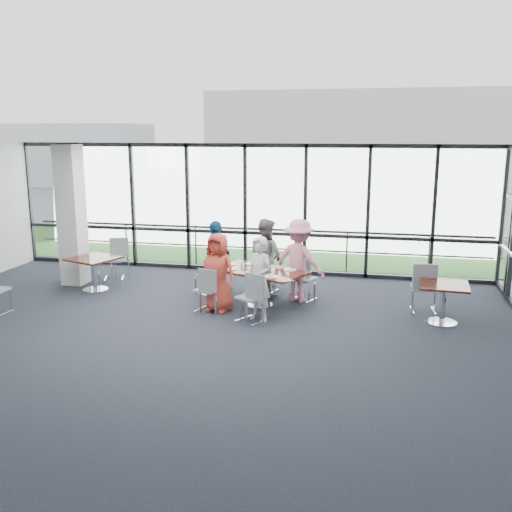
% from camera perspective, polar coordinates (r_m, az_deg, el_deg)
% --- Properties ---
extents(floor, '(12.00, 10.00, 0.02)m').
position_cam_1_polar(floor, '(9.92, -7.88, -8.35)').
color(floor, '#1D222C').
rests_on(floor, ground).
extents(ceiling, '(12.00, 10.00, 0.04)m').
position_cam_1_polar(ceiling, '(9.29, -8.47, 10.52)').
color(ceiling, white).
rests_on(ceiling, ground).
extents(curtain_wall_back, '(12.00, 0.10, 3.20)m').
position_cam_1_polar(curtain_wall_back, '(14.20, -1.08, 4.75)').
color(curtain_wall_back, white).
rests_on(curtain_wall_back, ground).
extents(exit_door, '(0.12, 1.60, 2.10)m').
position_cam_1_polar(exit_door, '(12.95, 24.26, 0.45)').
color(exit_door, black).
rests_on(exit_door, ground).
extents(structural_column, '(0.50, 0.50, 3.20)m').
position_cam_1_polar(structural_column, '(13.69, -17.97, 3.87)').
color(structural_column, silver).
rests_on(structural_column, ground).
extents(apron, '(80.00, 70.00, 0.02)m').
position_cam_1_polar(apron, '(19.29, 2.41, 1.88)').
color(apron, slate).
rests_on(apron, ground).
extents(grass_strip, '(80.00, 5.00, 0.01)m').
position_cam_1_polar(grass_strip, '(17.35, 1.25, 0.81)').
color(grass_strip, '#295A22').
rests_on(grass_strip, ground).
extents(hangar_main, '(24.00, 10.00, 6.00)m').
position_cam_1_polar(hangar_main, '(40.69, 13.71, 11.31)').
color(hangar_main, silver).
rests_on(hangar_main, ground).
extents(hangar_aux, '(10.00, 6.00, 4.00)m').
position_cam_1_polar(hangar_aux, '(42.44, -17.95, 9.74)').
color(hangar_aux, silver).
rests_on(hangar_aux, ground).
extents(guard_rail, '(12.00, 0.06, 0.06)m').
position_cam_1_polar(guard_rail, '(14.95, -0.53, 0.86)').
color(guard_rail, '#2D2D33').
rests_on(guard_rail, ground).
extents(main_table, '(2.12, 1.71, 0.75)m').
position_cam_1_polar(main_table, '(11.50, 0.32, -2.03)').
color(main_table, black).
rests_on(main_table, ground).
extents(side_table_left, '(1.21, 1.21, 0.75)m').
position_cam_1_polar(side_table_left, '(13.11, -15.90, -0.60)').
color(side_table_left, black).
rests_on(side_table_left, ground).
extents(side_table_right, '(0.92, 0.92, 0.75)m').
position_cam_1_polar(side_table_right, '(10.99, 18.26, -3.26)').
color(side_table_right, black).
rests_on(side_table_right, ground).
extents(diner_near_left, '(0.86, 0.67, 1.56)m').
position_cam_1_polar(diner_near_left, '(11.15, -3.81, -1.66)').
color(diner_near_left, '#BD382B').
rests_on(diner_near_left, ground).
extents(diner_near_right, '(0.72, 0.67, 1.59)m').
position_cam_1_polar(diner_near_right, '(10.56, 0.33, -2.35)').
color(diner_near_right, silver).
rests_on(diner_near_right, ground).
extents(diner_far_left, '(0.95, 0.88, 1.67)m').
position_cam_1_polar(diner_far_left, '(12.27, 0.98, -0.09)').
color(diner_far_left, slate).
rests_on(diner_far_left, ground).
extents(diner_far_right, '(1.25, 0.92, 1.73)m').
position_cam_1_polar(diner_far_right, '(11.80, 4.32, -0.47)').
color(diner_far_right, pink).
rests_on(diner_far_right, ground).
extents(diner_end, '(0.74, 1.06, 1.64)m').
position_cam_1_polar(diner_end, '(12.22, -3.93, -0.24)').
color(diner_end, '#194E87').
rests_on(diner_end, ground).
extents(chair_main_nl, '(0.53, 0.53, 0.87)m').
position_cam_1_polar(chair_main_nl, '(11.23, -4.84, -3.39)').
color(chair_main_nl, gray).
rests_on(chair_main_nl, ground).
extents(chair_main_nr, '(0.63, 0.63, 0.94)m').
position_cam_1_polar(chair_main_nr, '(10.57, -0.48, -4.16)').
color(chair_main_nr, gray).
rests_on(chair_main_nr, ground).
extents(chair_main_fl, '(0.55, 0.55, 0.92)m').
position_cam_1_polar(chair_main_fl, '(12.56, 1.01, -1.55)').
color(chair_main_fl, gray).
rests_on(chair_main_fl, ground).
extents(chair_main_fr, '(0.59, 0.59, 0.92)m').
position_cam_1_polar(chair_main_fr, '(11.98, 4.83, -2.28)').
color(chair_main_fr, gray).
rests_on(chair_main_fr, ground).
extents(chair_main_end, '(0.55, 0.55, 0.84)m').
position_cam_1_polar(chair_main_end, '(12.42, -4.67, -1.95)').
color(chair_main_end, gray).
rests_on(chair_main_end, ground).
extents(chair_spare_lb, '(0.60, 0.60, 0.95)m').
position_cam_1_polar(chair_spare_lb, '(14.06, -14.09, -0.36)').
color(chair_spare_lb, gray).
rests_on(chair_spare_lb, ground).
extents(chair_spare_r, '(0.52, 0.52, 0.98)m').
position_cam_1_polar(chair_spare_r, '(11.63, 16.48, -3.04)').
color(chair_spare_r, gray).
rests_on(chair_spare_r, ground).
extents(plate_nl, '(0.25, 0.25, 0.01)m').
position_cam_1_polar(plate_nl, '(11.52, -2.55, -1.31)').
color(plate_nl, white).
rests_on(plate_nl, main_table).
extents(plate_nr, '(0.29, 0.29, 0.01)m').
position_cam_1_polar(plate_nr, '(10.92, 1.46, -2.06)').
color(plate_nr, white).
rests_on(plate_nr, main_table).
extents(plate_fl, '(0.25, 0.25, 0.01)m').
position_cam_1_polar(plate_fl, '(11.97, -0.45, -0.77)').
color(plate_fl, white).
rests_on(plate_fl, main_table).
extents(plate_fr, '(0.24, 0.24, 0.01)m').
position_cam_1_polar(plate_fr, '(11.47, 3.47, -1.39)').
color(plate_fr, white).
rests_on(plate_fr, main_table).
extents(plate_end, '(0.24, 0.24, 0.01)m').
position_cam_1_polar(plate_end, '(11.93, -2.63, -0.83)').
color(plate_end, white).
rests_on(plate_end, main_table).
extents(tumbler_a, '(0.07, 0.07, 0.15)m').
position_cam_1_polar(tumbler_a, '(11.47, -1.33, -1.02)').
color(tumbler_a, white).
rests_on(tumbler_a, main_table).
extents(tumbler_b, '(0.08, 0.08, 0.15)m').
position_cam_1_polar(tumbler_b, '(11.17, 0.99, -1.38)').
color(tumbler_b, white).
rests_on(tumbler_b, main_table).
extents(tumbler_c, '(0.07, 0.07, 0.13)m').
position_cam_1_polar(tumbler_c, '(11.61, 1.06, -0.90)').
color(tumbler_c, white).
rests_on(tumbler_c, main_table).
extents(tumbler_d, '(0.07, 0.07, 0.14)m').
position_cam_1_polar(tumbler_d, '(11.75, -2.72, -0.72)').
color(tumbler_d, white).
rests_on(tumbler_d, main_table).
extents(menu_a, '(0.30, 0.22, 0.00)m').
position_cam_1_polar(menu_a, '(11.23, -1.31, -1.69)').
color(menu_a, white).
rests_on(menu_a, main_table).
extents(menu_b, '(0.39, 0.39, 0.00)m').
position_cam_1_polar(menu_b, '(10.74, 2.84, -2.35)').
color(menu_b, white).
rests_on(menu_b, main_table).
extents(menu_c, '(0.38, 0.32, 0.00)m').
position_cam_1_polar(menu_c, '(11.73, 2.04, -1.08)').
color(menu_c, white).
rests_on(menu_c, main_table).
extents(condiment_caddy, '(0.10, 0.07, 0.04)m').
position_cam_1_polar(condiment_caddy, '(11.45, 0.66, -1.32)').
color(condiment_caddy, black).
rests_on(condiment_caddy, main_table).
extents(ketchup_bottle, '(0.06, 0.06, 0.18)m').
position_cam_1_polar(ketchup_bottle, '(11.46, 0.59, -0.95)').
color(ketchup_bottle, '#A80A0F').
rests_on(ketchup_bottle, main_table).
extents(green_bottle, '(0.05, 0.05, 0.20)m').
position_cam_1_polar(green_bottle, '(11.43, 1.11, -0.93)').
color(green_bottle, '#1F7F37').
rests_on(green_bottle, main_table).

